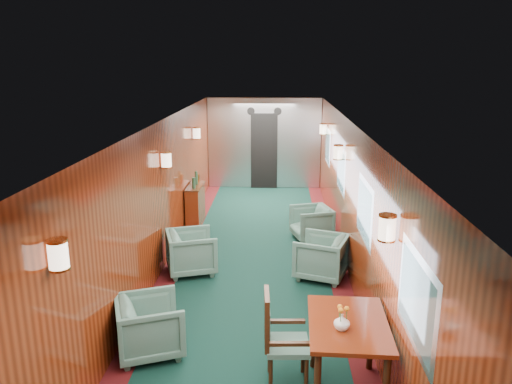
# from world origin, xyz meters

# --- Properties ---
(room) EXTENTS (12.00, 12.10, 2.40)m
(room) POSITION_xyz_m (0.00, 0.00, 1.63)
(room) COLOR black
(room) RESTS_ON ground
(bulkhead) EXTENTS (2.98, 0.17, 2.39)m
(bulkhead) POSITION_xyz_m (0.00, 5.91, 1.18)
(bulkhead) COLOR silver
(bulkhead) RESTS_ON ground
(windows_right) EXTENTS (0.02, 8.60, 0.80)m
(windows_right) POSITION_xyz_m (1.49, 0.25, 1.45)
(windows_right) COLOR silver
(windows_right) RESTS_ON ground
(wall_sconces) EXTENTS (2.97, 7.97, 0.25)m
(wall_sconces) POSITION_xyz_m (0.00, 0.57, 1.79)
(wall_sconces) COLOR beige
(wall_sconces) RESTS_ON ground
(dining_table) EXTENTS (0.82, 1.14, 0.83)m
(dining_table) POSITION_xyz_m (1.08, -2.74, 0.70)
(dining_table) COLOR maroon
(dining_table) RESTS_ON ground
(side_chair) EXTENTS (0.49, 0.51, 1.04)m
(side_chair) POSITION_xyz_m (0.39, -2.56, 0.56)
(side_chair) COLOR #1E4741
(side_chair) RESTS_ON ground
(credenza) EXTENTS (0.29, 0.93, 1.11)m
(credenza) POSITION_xyz_m (-1.34, 2.71, 0.43)
(credenza) COLOR maroon
(credenza) RESTS_ON ground
(flower_vase) EXTENTS (0.18, 0.18, 0.16)m
(flower_vase) POSITION_xyz_m (0.99, -2.89, 0.91)
(flower_vase) COLOR silver
(flower_vase) RESTS_ON dining_table
(armchair_left_near) EXTENTS (0.95, 0.94, 0.68)m
(armchair_left_near) POSITION_xyz_m (-1.09, -2.06, 0.34)
(armchair_left_near) COLOR #1E4741
(armchair_left_near) RESTS_ON ground
(armchair_left_far) EXTENTS (0.94, 0.93, 0.69)m
(armchair_left_far) POSITION_xyz_m (-1.00, 0.25, 0.34)
(armchair_left_far) COLOR #1E4741
(armchair_left_far) RESTS_ON ground
(armchair_right_near) EXTENTS (0.96, 0.95, 0.69)m
(armchair_right_near) POSITION_xyz_m (1.06, 0.14, 0.34)
(armchair_right_near) COLOR #1E4741
(armchair_right_near) RESTS_ON ground
(armchair_right_far) EXTENTS (0.87, 0.86, 0.64)m
(armchair_right_far) POSITION_xyz_m (1.02, 1.89, 0.32)
(armchair_right_far) COLOR #1E4741
(armchair_right_far) RESTS_ON ground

